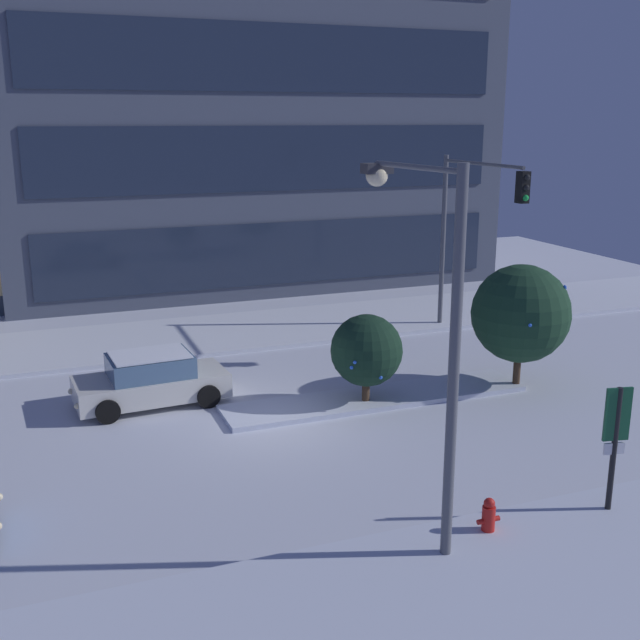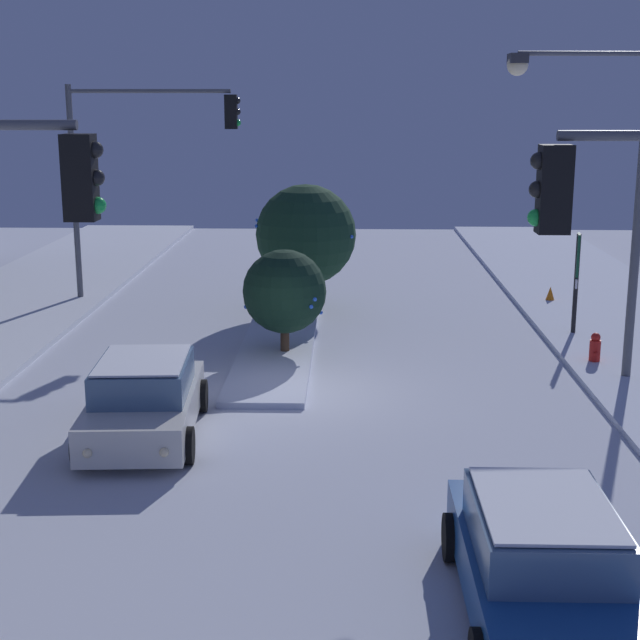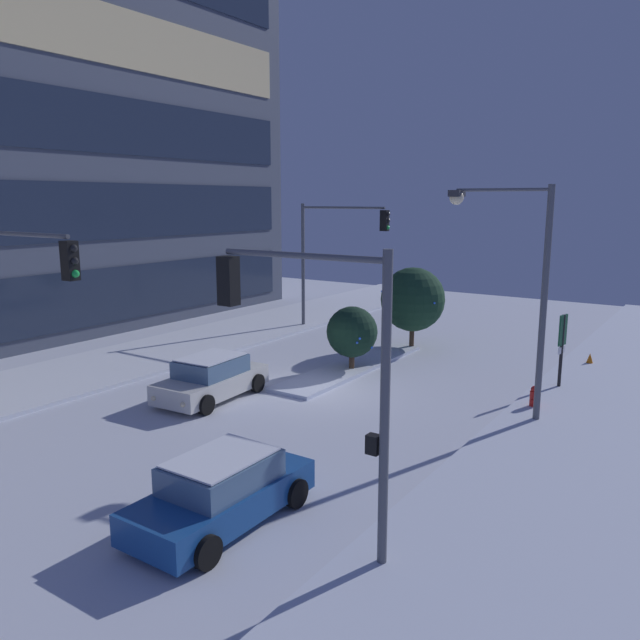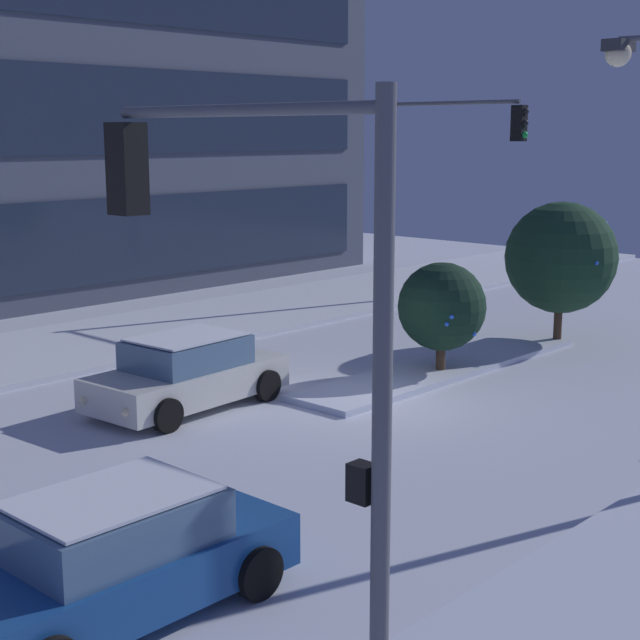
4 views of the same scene
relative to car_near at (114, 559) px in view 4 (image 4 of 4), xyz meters
name	(u,v)px [view 4 (image 4 of 4)]	position (x,y,z in m)	size (l,w,h in m)	color
ground	(371,403)	(8.83, 3.54, -0.71)	(52.00, 52.00, 0.00)	silver
curb_strip_far	(116,338)	(8.83, 12.48, -0.64)	(52.00, 5.20, 0.14)	silver
median_strip	(443,367)	(12.17, 4.11, -0.64)	(9.00, 1.80, 0.14)	silver
car_near	(114,559)	(0.00, 0.00, 0.00)	(4.41, 2.04, 1.49)	#19478C
car_far	(187,374)	(6.07, 6.10, 0.00)	(4.40, 2.28, 1.49)	silver
traffic_light_corner_far_right	(436,163)	(17.97, 8.68, 3.91)	(0.32, 5.22, 6.57)	#565960
traffic_light_corner_near_left	(262,287)	(0.40, -2.10, 3.35)	(0.32, 4.01, 5.94)	#565960
decorated_tree_median	(442,307)	(11.73, 3.87, 0.90)	(2.05, 2.03, 2.63)	#473323
decorated_tree_left_of_median	(561,258)	(16.57, 3.57, 1.60)	(2.92, 2.92, 3.77)	#473323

